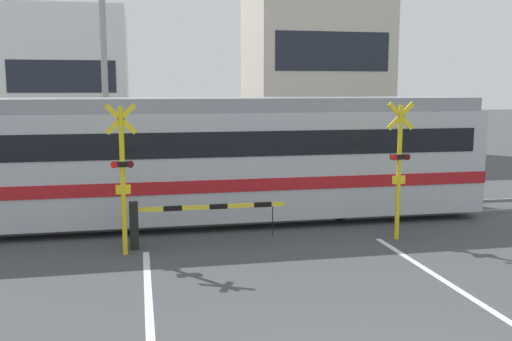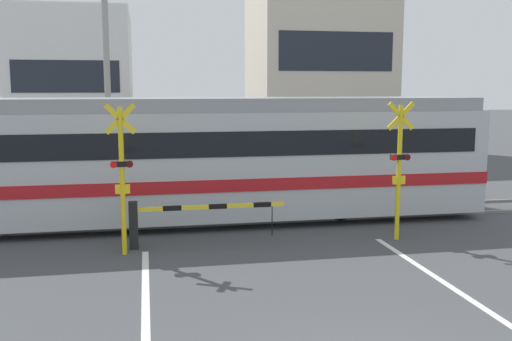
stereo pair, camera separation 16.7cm
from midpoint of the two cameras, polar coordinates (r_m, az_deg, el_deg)
name	(u,v)px [view 2 (the right image)]	position (r m, az deg, el deg)	size (l,w,h in m)	color
rail_track_near	(250,223)	(15.51, -0.30, -5.26)	(50.00, 0.10, 0.08)	gray
rail_track_far	(241,212)	(16.88, -1.21, -4.13)	(50.00, 0.10, 0.08)	gray
commuter_train	(101,158)	(15.68, -14.98, 1.21)	(20.90, 3.00, 3.40)	#B7BCC1
crossing_barrier_near	(173,216)	(13.34, -7.93, -4.54)	(3.63, 0.20, 1.11)	black
crossing_barrier_far	(292,175)	(19.36, 3.91, -0.47)	(3.63, 0.20, 1.11)	black
crossing_signal_left	(122,172)	(12.75, -12.89, -0.16)	(0.68, 0.15, 3.34)	yellow
crossing_signal_right	(399,164)	(14.10, 14.46, 0.59)	(0.68, 0.15, 3.34)	yellow
pedestrian	(228,164)	(20.70, -2.56, 0.66)	(0.38, 0.22, 1.61)	#33384C
building_left_of_street	(75,85)	(31.93, -17.54, 8.17)	(5.90, 6.57, 7.62)	white
building_right_of_street	(318,64)	(33.24, 6.33, 10.57)	(7.28, 6.57, 10.02)	beige
utility_pole_streetside	(108,91)	(21.02, -14.39, 7.72)	(0.22, 0.22, 7.11)	gray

